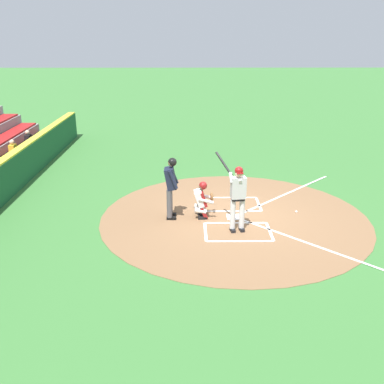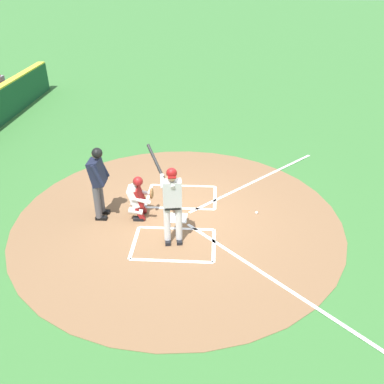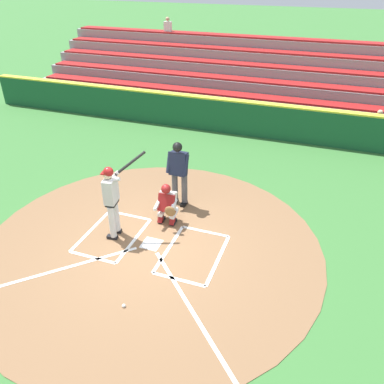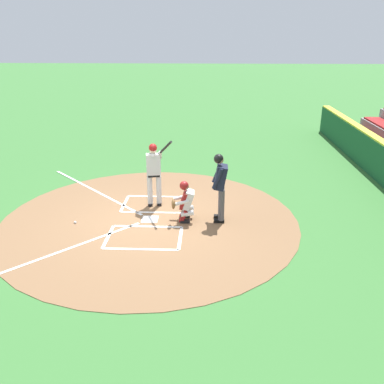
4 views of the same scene
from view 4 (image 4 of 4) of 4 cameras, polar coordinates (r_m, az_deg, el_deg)
The scene contains 7 objects.
ground_plane at distance 11.14m, azimuth -5.92°, elevation -3.88°, with size 120.00×120.00×0.00m, color #387033.
dirt_circle at distance 11.14m, azimuth -5.92°, elevation -3.85°, with size 8.00×8.00×0.01m, color brown.
home_plate_and_chalk at distance 11.29m, azimuth -10.36°, elevation -3.69°, with size 7.93×4.91×0.01m.
batter at distance 11.60m, azimuth -5.34°, elevation 3.05°, with size 0.87×0.83×2.13m.
catcher at distance 10.79m, azimuth -1.01°, elevation -1.20°, with size 0.60×0.60×1.13m.
plate_umpire at distance 10.65m, azimuth 3.98°, elevation 1.25°, with size 0.58×0.41×1.86m.
baseball at distance 11.28m, azimuth -16.07°, elevation -4.12°, with size 0.07×0.07×0.07m, color white.
Camera 4 is at (-9.96, -1.55, 4.75)m, focal length 38.01 mm.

